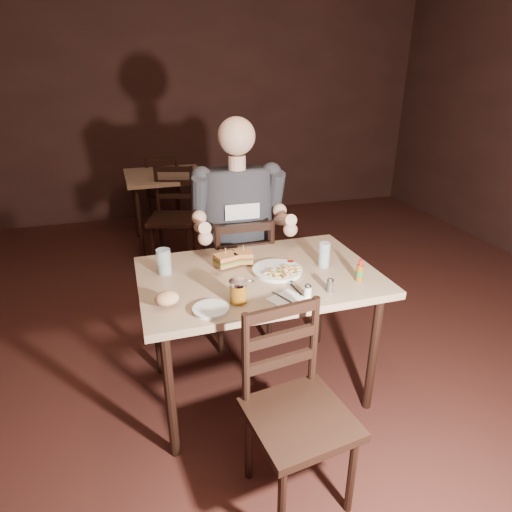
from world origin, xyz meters
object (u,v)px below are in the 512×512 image
object	(u,v)px
main_table	(259,286)
chair_far	(239,278)
bg_chair_far	(163,192)
hot_sauce	(360,270)
glass_left	(164,261)
syrup_dispenser	(238,292)
chair_near	(300,418)
diner	(239,204)
glass_right	(324,255)
dinner_plate	(277,271)
bg_table	(166,182)
bg_chair_near	(173,218)
side_plate	(211,310)

from	to	relation	value
main_table	chair_far	bearing A→B (deg)	87.21
bg_chair_far	hot_sauce	bearing A→B (deg)	103.42
glass_left	syrup_dispenser	world-z (taller)	glass_left
chair_near	bg_chair_far	bearing A→B (deg)	85.43
diner	glass_right	distance (m)	0.66
diner	dinner_plate	distance (m)	0.59
hot_sauce	bg_chair_far	bearing A→B (deg)	102.80
main_table	dinner_plate	size ratio (longest dim) A/B	4.88
main_table	hot_sauce	world-z (taller)	hot_sauce
diner	main_table	bearing A→B (deg)	-92.80
bg_table	syrup_dispenser	size ratio (longest dim) A/B	7.55
chair_far	chair_near	bearing A→B (deg)	87.73
glass_right	hot_sauce	distance (m)	0.23
dinner_plate	hot_sauce	distance (m)	0.43
main_table	bg_chair_far	distance (m)	3.10
syrup_dispenser	diner	bearing A→B (deg)	74.09
bg_chair_near	diner	bearing A→B (deg)	-61.35
main_table	glass_right	xyz separation A→B (m)	(0.37, -0.01, 0.15)
bg_table	glass_left	bearing A→B (deg)	-94.84
hot_sauce	syrup_dispenser	size ratio (longest dim) A/B	1.06
glass_left	glass_right	world-z (taller)	glass_right
chair_far	diner	bearing A→B (deg)	90.00
bg_table	syrup_dispenser	distance (m)	2.80
glass_left	glass_right	size ratio (longest dim) A/B	0.98
dinner_plate	syrup_dispenser	size ratio (longest dim) A/B	2.36
diner	dinner_plate	xyz separation A→B (m)	(0.07, -0.54, -0.22)
bg_chair_near	diner	xyz separation A→B (m)	(0.31, -1.45, 0.53)
chair_near	syrup_dispenser	world-z (taller)	same
chair_near	glass_right	bearing A→B (deg)	52.13
bg_chair_near	syrup_dispenser	bearing A→B (deg)	-70.66
syrup_dispenser	side_plate	distance (m)	0.15
glass_left	glass_right	distance (m)	0.86
glass_left	diner	bearing A→B (deg)	37.46
dinner_plate	bg_table	bearing A→B (deg)	98.42
bg_table	bg_chair_near	distance (m)	0.59
main_table	glass_left	world-z (taller)	glass_left
bg_chair_far	dinner_plate	bearing A→B (deg)	97.57
bg_chair_far	bg_chair_near	world-z (taller)	bg_chair_near
chair_far	side_plate	distance (m)	1.01
chair_far	bg_chair_near	world-z (taller)	bg_chair_near
chair_far	bg_chair_far	distance (m)	2.52
dinner_plate	main_table	bearing A→B (deg)	171.04
chair_near	syrup_dispenser	bearing A→B (deg)	99.88
diner	bg_chair_near	bearing A→B (deg)	102.13
main_table	bg_chair_far	size ratio (longest dim) A/B	1.46
diner	glass_left	world-z (taller)	diner
chair_near	diner	size ratio (longest dim) A/B	0.85
chair_far	bg_chair_far	world-z (taller)	chair_far
bg_chair_near	glass_left	xyz separation A→B (m)	(-0.20, -1.84, 0.38)
diner	hot_sauce	xyz separation A→B (m)	(0.45, -0.75, -0.17)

